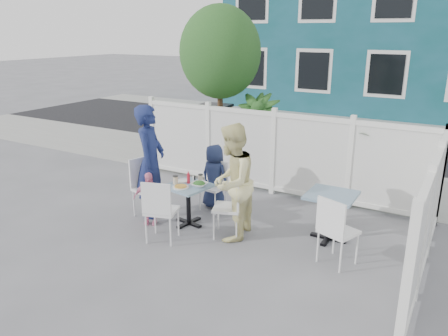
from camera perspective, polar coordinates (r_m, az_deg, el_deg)
The scene contains 30 objects.
ground at distance 6.72m, azimuth -3.00°, elevation -9.45°, with size 80.00×80.00×0.00m, color slate.
near_sidewalk at distance 9.88m, azimuth 9.03°, elevation -0.61°, with size 24.00×2.60×0.01m, color gray.
street at distance 13.28m, azimuth 14.85°, elevation 3.72°, with size 24.00×5.00×0.01m, color black.
far_sidewalk at distance 16.24m, azimuth 17.83°, elevation 5.92°, with size 24.00×1.60×0.01m, color gray.
building at distance 19.37m, azimuth 19.52°, elevation 16.48°, with size 11.00×6.00×6.00m.
fence_back at distance 8.37m, azimuth 6.43°, elevation 1.75°, with size 5.86×0.08×1.60m.
fence_right at distance 6.05m, azimuth 25.09°, elevation -6.18°, with size 0.08×3.66×1.60m.
tree at distance 9.65m, azimuth -0.53°, elevation 14.84°, with size 1.80×1.62×3.59m.
utility_cabinet at distance 10.79m, azimuth -1.15°, elevation 4.66°, with size 0.69×0.49×1.28m, color gold.
potted_shrub_a at distance 9.26m, azimuth 4.02°, elevation 4.09°, with size 1.01×1.01×1.80m, color #214C1D.
potted_shrub_b at distance 8.48m, azimuth 18.54°, elevation 0.60°, with size 1.28×1.11×1.42m, color #214C1D.
main_table at distance 7.07m, azimuth -4.70°, elevation -3.41°, with size 0.74×0.74×0.68m.
spare_table at distance 6.71m, azimuth 13.78°, elevation -4.63°, with size 0.70×0.70×0.74m.
chair_left at distance 7.50m, azimuth -10.17°, elevation -1.89°, with size 0.55×0.56×1.01m.
chair_right at distance 6.64m, azimuth 1.13°, elevation -4.54°, with size 0.53×0.54×0.95m.
chair_back at distance 7.68m, azimuth -1.12°, elevation -1.81°, with size 0.43×0.42×0.86m.
chair_near at distance 6.50m, azimuth -8.42°, elevation -5.06°, with size 0.55×0.54×0.98m.
chair_spare at distance 6.01m, azimuth 14.33°, elevation -7.45°, with size 0.56×0.55×0.97m.
man at distance 7.41m, azimuth -9.57°, elevation 0.87°, with size 0.70×0.46×1.91m, color navy.
woman at distance 6.49m, azimuth 1.02°, elevation -1.91°, with size 0.86×0.67×1.78m, color #E0D050.
boy at distance 7.73m, azimuth -1.25°, elevation -1.10°, with size 0.56×0.37×1.15m, color #1B2547.
toddler at distance 7.20m, azimuth -9.73°, elevation -3.92°, with size 0.52×0.22×0.89m, color pink.
plate_main at distance 6.92m, azimuth -5.68°, elevation -2.51°, with size 0.26×0.26×0.02m, color white.
plate_side at distance 7.21m, azimuth -5.40°, elevation -1.66°, with size 0.21×0.21×0.01m, color white.
salad_bowl at distance 6.94m, azimuth -3.26°, elevation -2.17°, with size 0.25×0.25×0.06m, color white.
coffee_cup_a at distance 7.07m, azimuth -6.35°, elevation -1.60°, with size 0.08×0.08×0.13m, color beige.
coffee_cup_b at distance 7.15m, azimuth -3.08°, elevation -1.34°, with size 0.08×0.08×0.11m, color beige.
ketchup_bottle at distance 7.08m, azimuth -4.66°, elevation -1.37°, with size 0.05×0.05×0.16m, color red.
salt_shaker at distance 7.24m, azimuth -4.02°, elevation -1.32°, with size 0.03×0.03×0.07m, color white.
pepper_shaker at distance 7.24m, azimuth -3.87°, elevation -1.31°, with size 0.03×0.03×0.07m, color black.
Camera 1 is at (3.29, -5.01, 3.05)m, focal length 35.00 mm.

